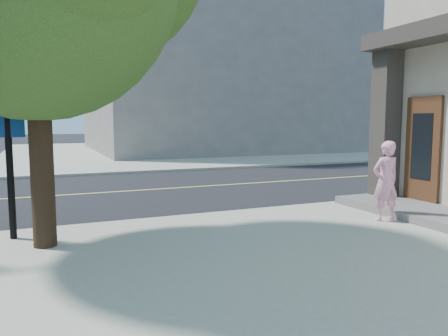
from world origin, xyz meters
name	(u,v)px	position (x,y,z in m)	size (l,w,h in m)	color
sidewalk_ne	(212,149)	(13.50, 21.50, 0.06)	(29.00, 25.00, 0.12)	#9D9E8C
filler_ne	(215,57)	(14.00, 22.00, 7.12)	(18.00, 16.00, 14.00)	slate
man_on_phone	(386,181)	(8.14, -2.21, 0.97)	(0.62, 0.41, 1.70)	pink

